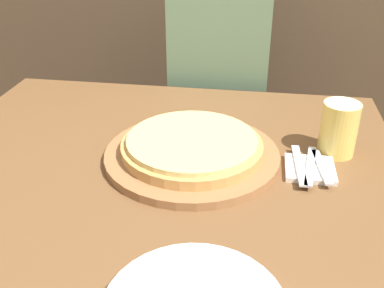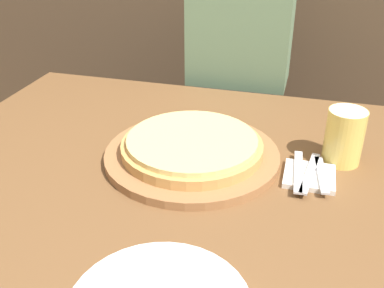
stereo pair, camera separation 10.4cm
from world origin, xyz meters
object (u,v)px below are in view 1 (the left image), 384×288
at_px(spoon, 322,167).
at_px(diner_person, 219,94).
at_px(pizza_on_board, 192,150).
at_px(fork, 299,165).
at_px(dinner_knife, 310,166).
at_px(beer_glass, 339,127).

distance_m(spoon, diner_person, 0.69).
distance_m(pizza_on_board, fork, 0.25).
relative_size(fork, dinner_knife, 1.00).
bearing_deg(spoon, dinner_knife, 180.00).
bearing_deg(spoon, diner_person, 115.47).
bearing_deg(dinner_knife, beer_glass, 55.20).
xyz_separation_m(dinner_knife, spoon, (0.03, 0.00, 0.00)).
relative_size(beer_glass, dinner_knife, 0.74).
xyz_separation_m(dinner_knife, diner_person, (-0.27, 0.61, -0.09)).
bearing_deg(diner_person, dinner_knife, -66.46).
distance_m(fork, dinner_knife, 0.03).
height_order(pizza_on_board, diner_person, diner_person).
bearing_deg(dinner_knife, fork, -180.00).
height_order(dinner_knife, spoon, same).
bearing_deg(dinner_knife, diner_person, 113.54).
height_order(beer_glass, dinner_knife, beer_glass).
xyz_separation_m(pizza_on_board, beer_glass, (0.34, 0.08, 0.05)).
xyz_separation_m(pizza_on_board, diner_person, (0.00, 0.60, -0.10)).
distance_m(pizza_on_board, spoon, 0.30).
height_order(fork, spoon, same).
relative_size(fork, diner_person, 0.14).
xyz_separation_m(beer_glass, diner_person, (-0.33, 0.52, -0.15)).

